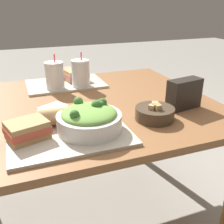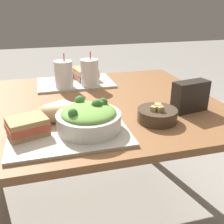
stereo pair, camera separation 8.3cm
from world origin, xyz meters
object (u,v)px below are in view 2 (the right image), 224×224
Objects in this scene: sandwich_near at (27,126)px; chip_bag at (190,96)px; soup_bowl at (157,114)px; drink_cup_dark at (64,75)px; drink_cup_red at (90,73)px; baguette_far at (77,71)px; napkin_folded at (58,105)px; baguette_near at (61,114)px; salad_bowl at (89,118)px; sandwich_far at (86,74)px.

sandwich_near is 0.96× the size of chip_bag.
drink_cup_dark reaches higher than soup_bowl.
chip_bag is at bearing -51.04° from drink_cup_red.
baguette_far is 0.45m from napkin_folded.
drink_cup_dark is (0.18, 0.52, 0.04)m from sandwich_near.
soup_bowl is at bearing -147.12° from baguette_far.
sandwich_near is 1.01× the size of baguette_near.
drink_cup_red reaches higher than chip_bag.
soup_bowl is 0.47m from napkin_folded.
baguette_far reaches higher than sandwich_near.
baguette_far is 0.75m from chip_bag.
salad_bowl is at bearing -169.50° from baguette_far.
sandwich_far is at bearing -16.41° from baguette_near.
drink_cup_dark is at bearing -4.30° from baguette_near.
baguette_near is 0.59m from sandwich_far.
sandwich_far is (0.32, 0.63, 0.00)m from sandwich_near.
drink_cup_dark is 1.11× the size of chip_bag.
drink_cup_dark is at bearing -151.08° from sandwich_far.
chip_bag is 0.60m from napkin_folded.
napkin_folded is at bearing 2.10° from baguette_near.
soup_bowl is at bearing -85.29° from sandwich_far.
drink_cup_red is (0.00, -0.12, 0.04)m from sandwich_far.
sandwich_near is 1.10× the size of sandwich_far.
drink_cup_red is at bearing -21.12° from baguette_near.
baguette_far is (-0.22, 0.70, 0.02)m from soup_bowl.
sandwich_near is at bearing 173.84° from baguette_far.
sandwich_far is 1.01× the size of baguette_far.
drink_cup_dark is (-0.04, 0.53, 0.02)m from salad_bowl.
drink_cup_dark reaches higher than baguette_far.
drink_cup_dark is at bearing 76.91° from napkin_folded.
salad_bowl is 1.62× the size of baguette_far.
baguette_near is 0.65m from baguette_far.
sandwich_far is (-0.18, 0.63, 0.02)m from soup_bowl.
baguette_near is 0.85× the size of drink_cup_red.
drink_cup_red is at bearing 40.99° from sandwich_near.
soup_bowl is 0.85× the size of drink_cup_red.
salad_bowl is 0.65m from sandwich_far.
baguette_far is 0.20m from drink_cup_red.
chip_bag reaches higher than soup_bowl.
baguette_far is (0.28, 0.71, 0.00)m from sandwich_near.
sandwich_near is at bearing -179.12° from soup_bowl.
drink_cup_red reaches higher than baguette_near.
baguette_near is (-0.37, 0.07, 0.02)m from soup_bowl.
drink_cup_dark is (-0.10, -0.19, 0.03)m from baguette_far.
napkin_folded is at bearing 49.10° from sandwich_near.
drink_cup_dark is (-0.32, 0.51, 0.05)m from soup_bowl.
baguette_far is at bearing 51.42° from sandwich_near.
soup_bowl is 1.00× the size of baguette_near.
drink_cup_red is at bearing 109.35° from soup_bowl.
drink_cup_red reaches higher than napkin_folded.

